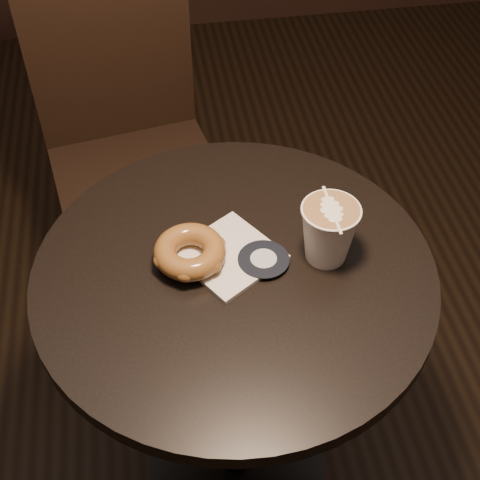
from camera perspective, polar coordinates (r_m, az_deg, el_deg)
The scene contains 5 objects.
cafe_table at distance 1.31m, azimuth -0.44°, elevation -8.15°, with size 0.70×0.70×0.75m.
chair at distance 1.78m, azimuth -9.82°, elevation 10.09°, with size 0.48×0.48×1.05m.
pastry_bag at distance 1.17m, azimuth -0.92°, elevation -1.31°, with size 0.15×0.15×0.01m, color silver.
doughnut at distance 1.14m, azimuth -4.30°, elevation -1.00°, with size 0.12×0.12×0.04m, color brown.
latte_cup at distance 1.14m, azimuth 7.54°, elevation 0.60°, with size 0.10×0.10×0.11m, color white, non-canonical shape.
Camera 1 is at (-0.11, -0.76, 1.61)m, focal length 50.00 mm.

